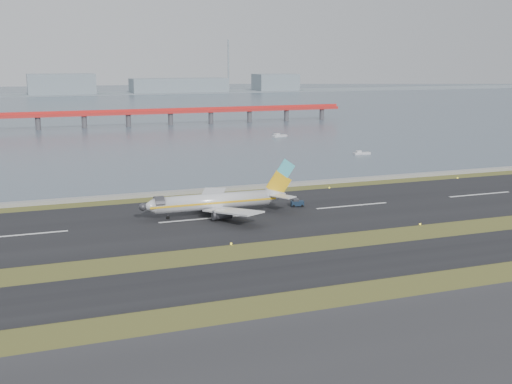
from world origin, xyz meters
The scene contains 11 objects.
ground centered at (0.00, 0.00, 0.00)m, with size 1000.00×1000.00×0.00m, color #3C491A.
taxiway_strip centered at (0.00, -12.00, 0.05)m, with size 1000.00×18.00×0.10m, color black.
runway_strip centered at (0.00, 30.00, 0.05)m, with size 1000.00×45.00×0.10m, color black.
seawall centered at (0.00, 60.00, 0.50)m, with size 1000.00×2.50×1.00m, color gray.
bay_water centered at (0.00, 460.00, 0.00)m, with size 1400.00×800.00×1.30m, color #455163.
red_pier centered at (20.00, 250.00, 7.28)m, with size 260.00×5.00×10.20m.
far_shoreline centered at (13.62, 620.00, 6.07)m, with size 1400.00×80.00×60.50m.
airliner centered at (5.25, 32.56, 3.46)m, with size 38.52×32.89×12.80m.
pushback_tug centered at (26.54, 34.26, 1.00)m, with size 3.53×2.52×2.05m.
workboat_near centered at (88.01, 109.42, 0.52)m, with size 6.85×2.61×1.63m.
workboat_far centered at (80.15, 175.17, 0.59)m, with size 8.10×4.71×1.88m.
Camera 1 is at (-38.96, -110.87, 36.60)m, focal length 45.00 mm.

